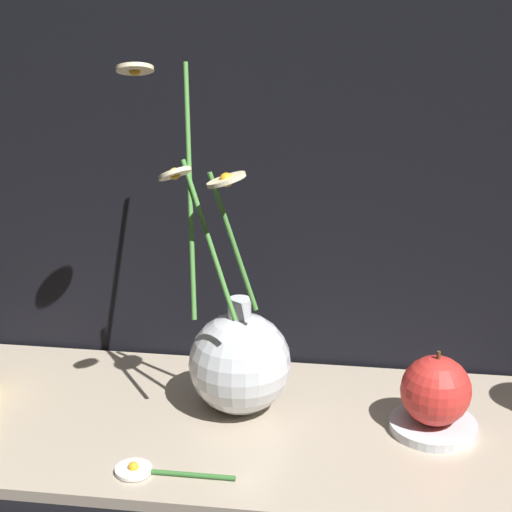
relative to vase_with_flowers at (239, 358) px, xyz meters
The scene contains 6 objects.
ground_plane 0.09m from the vase_with_flowers, 42.32° to the right, with size 6.00×6.00×0.00m, color black.
shelf 0.08m from the vase_with_flowers, 42.32° to the right, with size 0.87×0.30×0.01m.
vase_with_flowers is the anchor object (origin of this frame).
saucer_plate 0.22m from the vase_with_flowers, ahead, with size 0.09×0.09×0.01m.
orange_fruit 0.21m from the vase_with_flowers, ahead, with size 0.07×0.07×0.08m.
loose_daisy 0.16m from the vase_with_flowers, 116.86° to the right, with size 0.12×0.04×0.01m.
Camera 1 is at (0.10, -0.79, 0.49)m, focal length 60.00 mm.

